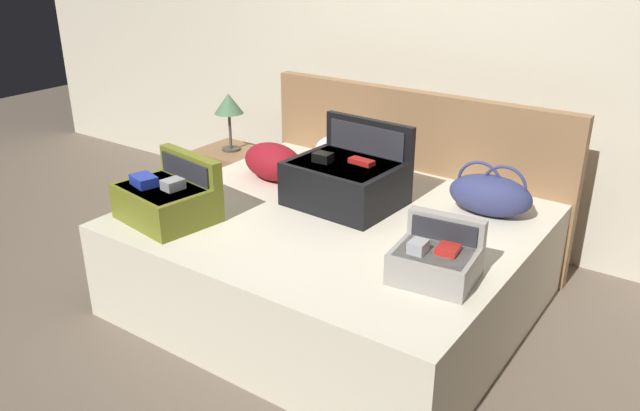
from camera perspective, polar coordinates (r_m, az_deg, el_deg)
name	(u,v)px	position (r m, az deg, el deg)	size (l,w,h in m)	color
ground_plane	(289,336)	(3.33, -2.74, -11.48)	(12.00, 12.00, 0.00)	#6B5B4C
back_wall	(446,35)	(4.21, 11.18, 14.63)	(8.00, 0.10, 2.60)	beige
bed	(333,260)	(3.48, 1.21, -4.83)	(1.98, 1.70, 0.53)	beige
headboard	(412,171)	(4.08, 8.21, 3.07)	(2.02, 0.08, 1.02)	olive
hard_case_large	(346,179)	(3.45, 2.35, 2.38)	(0.59, 0.50, 0.43)	black
hard_case_medium	(167,198)	(3.36, -13.43, 0.64)	(0.52, 0.45, 0.32)	olive
hard_case_small	(436,260)	(2.77, 10.24, -4.75)	(0.37, 0.34, 0.25)	gray
duffel_bag	(490,194)	(3.44, 14.90, 0.95)	(0.45, 0.26, 0.28)	navy
pillow_near_headboard	(344,151)	(4.03, 2.17, 4.84)	(0.39, 0.29, 0.20)	white
pillow_center_head	(273,162)	(3.83, -4.20, 3.91)	(0.41, 0.27, 0.22)	maroon
nightstand	(233,182)	(4.63, -7.74, 2.07)	(0.44, 0.40, 0.49)	olive
table_lamp	(229,106)	(4.47, -8.12, 8.77)	(0.20, 0.20, 0.40)	#3F3833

